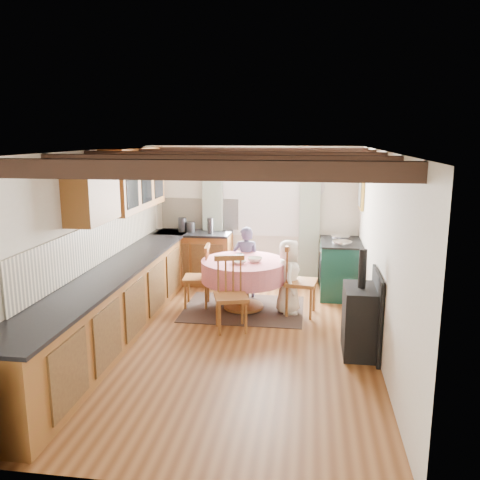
# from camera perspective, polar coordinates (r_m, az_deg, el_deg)

# --- Properties ---
(floor) EXTENTS (3.60, 5.50, 0.00)m
(floor) POSITION_cam_1_polar(r_m,az_deg,el_deg) (6.52, -1.01, -11.41)
(floor) COLOR brown
(floor) RESTS_ON ground
(ceiling) EXTENTS (3.60, 5.50, 0.00)m
(ceiling) POSITION_cam_1_polar(r_m,az_deg,el_deg) (5.99, -1.09, 10.19)
(ceiling) COLOR white
(ceiling) RESTS_ON ground
(wall_back) EXTENTS (3.60, 0.00, 2.40)m
(wall_back) POSITION_cam_1_polar(r_m,az_deg,el_deg) (8.82, 1.78, 2.92)
(wall_back) COLOR silver
(wall_back) RESTS_ON ground
(wall_front) EXTENTS (3.60, 0.00, 2.40)m
(wall_front) POSITION_cam_1_polar(r_m,az_deg,el_deg) (3.58, -8.14, -10.95)
(wall_front) COLOR silver
(wall_front) RESTS_ON ground
(wall_left) EXTENTS (0.00, 5.50, 2.40)m
(wall_left) POSITION_cam_1_polar(r_m,az_deg,el_deg) (6.66, -16.52, -0.54)
(wall_left) COLOR silver
(wall_left) RESTS_ON ground
(wall_right) EXTENTS (0.00, 5.50, 2.40)m
(wall_right) POSITION_cam_1_polar(r_m,az_deg,el_deg) (6.13, 15.83, -1.57)
(wall_right) COLOR silver
(wall_right) RESTS_ON ground
(beam_a) EXTENTS (3.60, 0.16, 0.16)m
(beam_a) POSITION_cam_1_polar(r_m,az_deg,el_deg) (4.03, -5.64, 8.00)
(beam_a) COLOR #311D15
(beam_a) RESTS_ON ceiling
(beam_b) EXTENTS (3.60, 0.16, 0.16)m
(beam_b) POSITION_cam_1_polar(r_m,az_deg,el_deg) (5.01, -2.92, 8.80)
(beam_b) COLOR #311D15
(beam_b) RESTS_ON ceiling
(beam_c) EXTENTS (3.60, 0.16, 0.16)m
(beam_c) POSITION_cam_1_polar(r_m,az_deg,el_deg) (5.99, -1.09, 9.33)
(beam_c) COLOR #311D15
(beam_c) RESTS_ON ceiling
(beam_d) EXTENTS (3.60, 0.16, 0.16)m
(beam_d) POSITION_cam_1_polar(r_m,az_deg,el_deg) (6.98, 0.23, 9.70)
(beam_d) COLOR #311D15
(beam_d) RESTS_ON ceiling
(beam_e) EXTENTS (3.60, 0.16, 0.16)m
(beam_e) POSITION_cam_1_polar(r_m,az_deg,el_deg) (7.97, 1.23, 9.98)
(beam_e) COLOR #311D15
(beam_e) RESTS_ON ceiling
(splash_left) EXTENTS (0.02, 4.50, 0.55)m
(splash_left) POSITION_cam_1_polar(r_m,az_deg,el_deg) (6.92, -15.36, -0.02)
(splash_left) COLOR beige
(splash_left) RESTS_ON wall_left
(splash_back) EXTENTS (1.40, 0.02, 0.55)m
(splash_back) POSITION_cam_1_polar(r_m,az_deg,el_deg) (8.96, -4.61, 3.03)
(splash_back) COLOR beige
(splash_back) RESTS_ON wall_back
(base_cabinet_left) EXTENTS (0.60, 5.30, 0.88)m
(base_cabinet_left) POSITION_cam_1_polar(r_m,az_deg,el_deg) (6.74, -13.80, -6.94)
(base_cabinet_left) COLOR brown
(base_cabinet_left) RESTS_ON floor
(base_cabinet_back) EXTENTS (1.30, 0.60, 0.88)m
(base_cabinet_back) POSITION_cam_1_polar(r_m,az_deg,el_deg) (8.86, -5.24, -2.11)
(base_cabinet_back) COLOR brown
(base_cabinet_back) RESTS_ON floor
(worktop_left) EXTENTS (0.64, 5.30, 0.04)m
(worktop_left) POSITION_cam_1_polar(r_m,az_deg,el_deg) (6.61, -13.84, -3.17)
(worktop_left) COLOR black
(worktop_left) RESTS_ON base_cabinet_left
(worktop_back) EXTENTS (1.30, 0.64, 0.04)m
(worktop_back) POSITION_cam_1_polar(r_m,az_deg,el_deg) (8.74, -5.33, 0.79)
(worktop_back) COLOR black
(worktop_back) RESTS_ON base_cabinet_back
(wall_cabinet_glass) EXTENTS (0.34, 1.80, 0.90)m
(wall_cabinet_glass) POSITION_cam_1_polar(r_m,az_deg,el_deg) (7.59, -11.94, 6.90)
(wall_cabinet_glass) COLOR brown
(wall_cabinet_glass) RESTS_ON wall_left
(wall_cabinet_solid) EXTENTS (0.34, 0.90, 0.70)m
(wall_cabinet_solid) POSITION_cam_1_polar(r_m,az_deg,el_deg) (6.21, -16.61, 5.13)
(wall_cabinet_solid) COLOR brown
(wall_cabinet_solid) RESTS_ON wall_left
(window_frame) EXTENTS (1.34, 0.03, 1.54)m
(window_frame) POSITION_cam_1_polar(r_m,az_deg,el_deg) (8.74, 2.44, 5.48)
(window_frame) COLOR white
(window_frame) RESTS_ON wall_back
(window_pane) EXTENTS (1.20, 0.01, 1.40)m
(window_pane) POSITION_cam_1_polar(r_m,az_deg,el_deg) (8.74, 2.44, 5.48)
(window_pane) COLOR white
(window_pane) RESTS_ON wall_back
(curtain_left) EXTENTS (0.35, 0.10, 2.10)m
(curtain_left) POSITION_cam_1_polar(r_m,az_deg,el_deg) (8.85, -3.13, 2.28)
(curtain_left) COLOR #9FA29A
(curtain_left) RESTS_ON wall_back
(curtain_right) EXTENTS (0.35, 0.10, 2.10)m
(curtain_right) POSITION_cam_1_polar(r_m,az_deg,el_deg) (8.68, 7.95, 2.00)
(curtain_right) COLOR #9FA29A
(curtain_right) RESTS_ON wall_back
(curtain_rod) EXTENTS (2.00, 0.03, 0.03)m
(curtain_rod) POSITION_cam_1_polar(r_m,az_deg,el_deg) (8.61, 2.42, 9.39)
(curtain_rod) COLOR black
(curtain_rod) RESTS_ON wall_back
(wall_picture) EXTENTS (0.04, 0.50, 0.60)m
(wall_picture) POSITION_cam_1_polar(r_m,az_deg,el_deg) (8.30, 13.75, 5.49)
(wall_picture) COLOR gold
(wall_picture) RESTS_ON wall_right
(wall_plate) EXTENTS (0.30, 0.02, 0.30)m
(wall_plate) POSITION_cam_1_polar(r_m,az_deg,el_deg) (8.67, 8.73, 5.97)
(wall_plate) COLOR silver
(wall_plate) RESTS_ON wall_back
(rug) EXTENTS (1.78, 1.39, 0.01)m
(rug) POSITION_cam_1_polar(r_m,az_deg,el_deg) (7.60, 0.42, -7.88)
(rug) COLOR #3A2D28
(rug) RESTS_ON floor
(dining_table) EXTENTS (1.26, 1.26, 0.76)m
(dining_table) POSITION_cam_1_polar(r_m,az_deg,el_deg) (7.48, 0.43, -5.18)
(dining_table) COLOR #F97C77
(dining_table) RESTS_ON floor
(chair_near) EXTENTS (0.54, 0.55, 1.00)m
(chair_near) POSITION_cam_1_polar(r_m,az_deg,el_deg) (6.66, -1.02, -6.26)
(chair_near) COLOR brown
(chair_near) RESTS_ON floor
(chair_left) EXTENTS (0.47, 0.45, 0.96)m
(chair_left) POSITION_cam_1_polar(r_m,az_deg,el_deg) (7.63, -4.99, -4.11)
(chair_left) COLOR brown
(chair_left) RESTS_ON floor
(chair_right) EXTENTS (0.53, 0.51, 1.05)m
(chair_right) POSITION_cam_1_polar(r_m,az_deg,el_deg) (7.29, 7.02, -4.53)
(chair_right) COLOR brown
(chair_right) RESTS_ON floor
(aga_range) EXTENTS (0.64, 1.00, 0.92)m
(aga_range) POSITION_cam_1_polar(r_m,az_deg,el_deg) (8.31, 11.39, -3.11)
(aga_range) COLOR #0F332A
(aga_range) RESTS_ON floor
(cast_iron_stove) EXTENTS (0.39, 0.64, 1.29)m
(cast_iron_stove) POSITION_cam_1_polar(r_m,az_deg,el_deg) (6.10, 13.67, -6.96)
(cast_iron_stove) COLOR black
(cast_iron_stove) RESTS_ON floor
(child_far) EXTENTS (0.44, 0.30, 1.16)m
(child_far) POSITION_cam_1_polar(r_m,az_deg,el_deg) (7.99, 0.71, -2.56)
(child_far) COLOR #464768
(child_far) RESTS_ON floor
(child_right) EXTENTS (0.39, 0.56, 1.10)m
(child_right) POSITION_cam_1_polar(r_m,az_deg,el_deg) (7.32, 5.58, -4.22)
(child_right) COLOR white
(child_right) RESTS_ON floor
(bowl_a) EXTENTS (0.30, 0.30, 0.05)m
(bowl_a) POSITION_cam_1_polar(r_m,az_deg,el_deg) (7.18, -0.14, -2.53)
(bowl_a) COLOR silver
(bowl_a) RESTS_ON dining_table
(bowl_b) EXTENTS (0.26, 0.26, 0.07)m
(bowl_b) POSITION_cam_1_polar(r_m,az_deg,el_deg) (7.28, 1.72, -2.28)
(bowl_b) COLOR silver
(bowl_b) RESTS_ON dining_table
(cup) EXTENTS (0.15, 0.15, 0.10)m
(cup) POSITION_cam_1_polar(r_m,az_deg,el_deg) (7.37, -0.03, -1.97)
(cup) COLOR silver
(cup) RESTS_ON dining_table
(canister_tall) EXTENTS (0.15, 0.15, 0.25)m
(canister_tall) POSITION_cam_1_polar(r_m,az_deg,el_deg) (8.75, -6.63, 1.74)
(canister_tall) COLOR #262628
(canister_tall) RESTS_ON worktop_back
(canister_wide) EXTENTS (0.16, 0.16, 0.18)m
(canister_wide) POSITION_cam_1_polar(r_m,az_deg,el_deg) (8.73, -5.71, 1.49)
(canister_wide) COLOR #262628
(canister_wide) RESTS_ON worktop_back
(canister_slim) EXTENTS (0.10, 0.10, 0.27)m
(canister_slim) POSITION_cam_1_polar(r_m,az_deg,el_deg) (8.54, -3.44, 1.62)
(canister_slim) COLOR #262628
(canister_slim) RESTS_ON worktop_back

